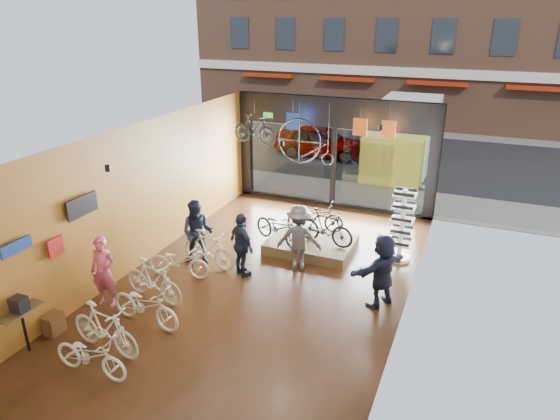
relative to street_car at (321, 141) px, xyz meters
The scene contains 35 objects.
ground_plane 12.26m from the street_car, 78.74° to the right, with size 7.00×12.00×0.04m, color black.
ceiling 12.62m from the street_car, 78.74° to the right, with size 7.00×12.00×0.04m, color black.
wall_left 12.11m from the street_car, 95.39° to the right, with size 0.04×12.00×3.80m, color brown.
wall_right 13.43m from the street_car, 63.79° to the right, with size 0.04×12.00×3.80m, color beige.
wall_back 18.21m from the street_car, 82.45° to the right, with size 7.00×0.04×3.80m, color beige.
storefront 6.56m from the street_car, 68.29° to the right, with size 7.00×0.26×3.80m, color black, non-canonical shape.
exit_sign 6.54m from the street_car, 90.11° to the right, with size 0.35×0.06×0.18m, color #198C26.
street_road 3.91m from the street_car, 51.47° to the left, with size 30.00×18.00×0.02m, color black.
sidewalk_near 5.40m from the street_car, 63.54° to the right, with size 30.00×2.40×0.12m, color slate.
sidewalk_far 7.43m from the street_car, 71.16° to the left, with size 30.00×2.00×0.12m, color slate.
opposite_building 11.63m from the street_car, 75.89° to the left, with size 26.00×5.00×14.00m, color brown.
street_car is the anchor object (origin of this frame).
box_truck 4.09m from the street_car, 14.37° to the right, with size 2.41×7.24×2.85m, color silver, non-canonical shape.
floor_bike_0 16.35m from the street_car, 87.25° to the right, with size 0.57×1.62×0.85m, color beige.
floor_bike_1 15.68m from the street_car, 87.90° to the right, with size 0.50×1.77×1.06m, color beige.
floor_bike_2 14.59m from the street_car, 87.09° to the right, with size 0.63×1.81×0.95m, color beige.
floor_bike_3 13.69m from the street_car, 88.66° to the right, with size 0.49×1.74×1.05m, color beige.
floor_bike_4 12.50m from the street_car, 88.92° to the right, with size 0.58×1.66×0.87m, color beige.
floor_bike_5 11.72m from the street_car, 86.83° to the right, with size 0.48×1.70×1.02m, color beige.
display_platform 10.12m from the street_car, 73.48° to the right, with size 2.40×1.80×0.30m, color #46351A.
display_bike_left 10.42m from the street_car, 78.53° to the right, with size 0.62×1.79×0.94m, color black.
display_bike_mid 10.33m from the street_car, 71.28° to the right, with size 0.48×1.69×1.02m, color black.
display_bike_right 9.41m from the street_car, 72.98° to the right, with size 0.59×1.70×0.89m, color black.
customer_0 14.26m from the street_car, 92.46° to the right, with size 0.62×0.41×1.71m, color #CC4C72.
customer_1 11.65m from the street_car, 88.44° to the right, with size 0.88×0.69×1.81m, color #161C33.
customer_2 11.92m from the street_car, 81.75° to the right, with size 1.01×0.42×1.72m, color #161C33.
customer_3 11.34m from the street_car, 74.91° to the right, with size 1.17×0.67×1.81m, color #3F3F44.
customer_5 12.97m from the street_car, 65.80° to the right, with size 1.66×0.53×1.79m, color #161C33.
sunglasses_rack 10.78m from the street_car, 60.31° to the right, with size 0.61×0.50×2.06m, color white, non-canonical shape.
wall_merch 15.54m from the street_car, 93.66° to the right, with size 0.40×2.40×2.60m, color navy, non-canonical shape.
penny_farthing 7.77m from the street_car, 75.49° to the right, with size 1.84×0.06×1.47m, color black, non-canonical shape.
hung_bike 8.11m from the street_car, 88.21° to the right, with size 0.45×1.58×0.95m, color black.
jersey_left 7.28m from the street_car, 80.27° to the right, with size 0.45×0.03×0.55m, color #1E3F99.
jersey_mid 7.96m from the street_car, 63.24° to the right, with size 0.45×0.03×0.55m, color #CC5919.
jersey_right 8.38m from the street_car, 57.57° to the right, with size 0.45×0.03×0.55m, color #CC5919.
Camera 1 is at (4.60, -10.06, 6.41)m, focal length 32.00 mm.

